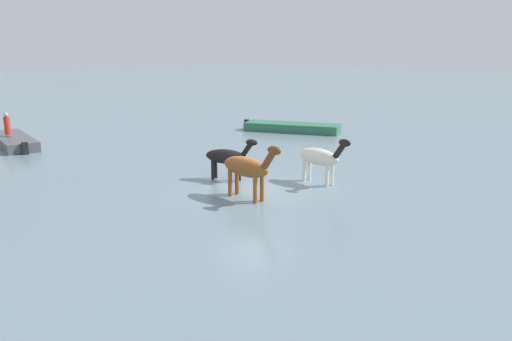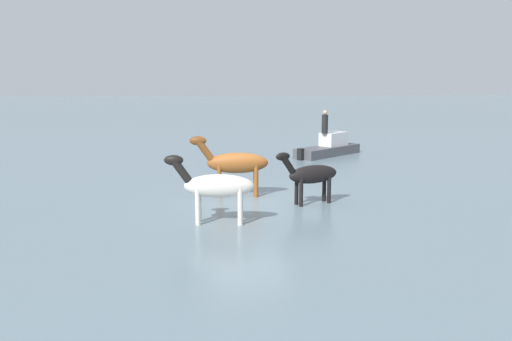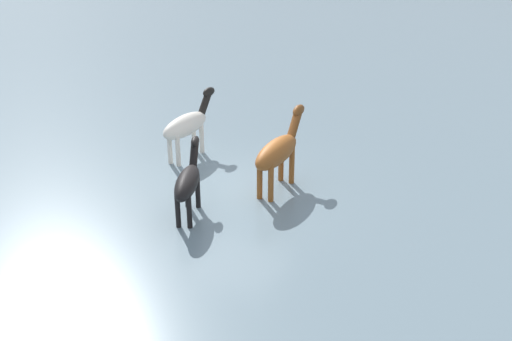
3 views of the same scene
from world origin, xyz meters
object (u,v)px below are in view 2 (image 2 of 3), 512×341
object	(u,v)px
person_spotter_bow	(325,123)
boat_skiff_near	(329,149)
horse_mid_herd	(235,163)
horse_dun_straggler	(216,186)
horse_gray_outer	(311,175)

from	to	relation	value
person_spotter_bow	boat_skiff_near	bearing A→B (deg)	-49.98
horse_mid_herd	horse_dun_straggler	bearing A→B (deg)	80.26
boat_skiff_near	horse_dun_straggler	bearing A→B (deg)	-156.30
boat_skiff_near	person_spotter_bow	bearing A→B (deg)	179.73
horse_dun_straggler	horse_gray_outer	world-z (taller)	horse_dun_straggler
boat_skiff_near	person_spotter_bow	distance (m)	1.47
horse_dun_straggler	person_spotter_bow	bearing A→B (deg)	-109.88
horse_dun_straggler	horse_mid_herd	world-z (taller)	horse_mid_herd
horse_mid_herd	horse_gray_outer	size ratio (longest dim) A/B	1.21
horse_mid_herd	boat_skiff_near	bearing A→B (deg)	-118.65
horse_dun_straggler	horse_mid_herd	xyz separation A→B (m)	(3.36, -0.70, 0.08)
horse_dun_straggler	boat_skiff_near	world-z (taller)	horse_dun_straggler
horse_mid_herd	horse_gray_outer	distance (m)	2.72
boat_skiff_near	person_spotter_bow	xyz separation A→B (m)	(-0.24, 0.28, 1.42)
horse_mid_herd	person_spotter_bow	size ratio (longest dim) A/B	2.23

